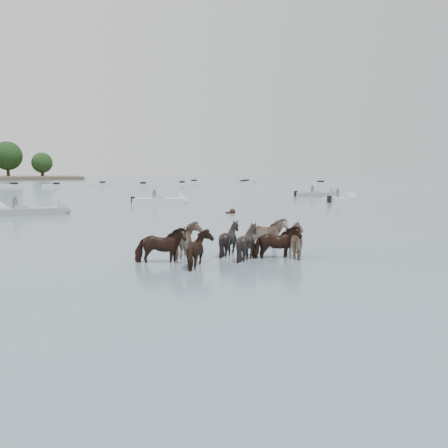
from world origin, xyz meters
name	(u,v)px	position (x,y,z in m)	size (l,w,h in m)	color
ground	(258,267)	(0.00, 0.00, 0.00)	(400.00, 400.00, 0.00)	slate
pony_herd	(234,244)	(-0.02, 1.86, 0.49)	(6.62, 3.69, 1.48)	black
swimming_pony	(232,212)	(6.89, 17.82, 0.10)	(0.72, 0.44, 0.44)	black
motorboat_b	(34,211)	(-6.23, 22.15, 0.22)	(6.39, 1.82, 1.92)	gray
motorboat_c	(167,201)	(5.34, 29.25, 0.23)	(5.42, 3.07, 1.92)	silver
motorboat_d	(344,199)	(22.31, 25.35, 0.23)	(5.04, 3.50, 1.92)	silver
motorboat_e	(321,194)	(25.35, 33.80, 0.23)	(5.45, 2.81, 1.92)	gray
distant_flotilla	(56,186)	(-1.61, 76.58, 0.26)	(102.50, 25.31, 0.93)	silver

